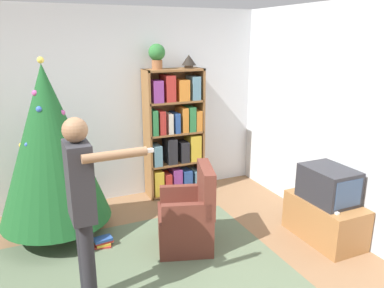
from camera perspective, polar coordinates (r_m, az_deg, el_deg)
The scene contains 13 objects.
wall_back at distance 5.21m, azimuth -11.33°, elevation 5.63°, with size 8.00×0.10×2.60m.
wall_right at distance 4.29m, azimuth 25.78°, elevation 2.12°, with size 0.10×8.00×2.60m.
area_rug at distance 3.88m, azimuth -7.40°, elevation -18.80°, with size 2.75×2.05×0.01m.
bookshelf at distance 5.29m, azimuth -2.63°, elevation 1.37°, with size 0.82×0.33×1.80m.
tv_stand at distance 4.55m, azimuth 19.53°, elevation -10.77°, with size 0.49×0.87×0.46m.
television at distance 4.38m, azimuth 20.07°, elevation -5.83°, with size 0.43×0.58×0.38m.
game_remote at distance 4.19m, azimuth 20.84°, elevation -9.60°, with size 0.04×0.12×0.02m.
christmas_tree at distance 4.32m, azimuth -20.85°, elevation -0.20°, with size 1.21×1.21×2.02m.
armchair at distance 4.10m, azimuth -0.55°, elevation -11.43°, with size 0.71×0.71×0.92m.
standing_person at distance 3.08m, azimuth -16.35°, elevation -8.34°, with size 0.64×0.47×1.65m.
potted_plant at distance 5.05m, azimuth -5.38°, elevation 13.43°, with size 0.22×0.22×0.33m.
table_lamp at distance 5.22m, azimuth -0.49°, elevation 12.60°, with size 0.20×0.20×0.18m.
book_pile_near_tree at distance 4.34m, azimuth -13.40°, elevation -14.30°, with size 0.22×0.17×0.10m.
Camera 1 is at (-1.13, -2.66, 2.22)m, focal length 35.00 mm.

